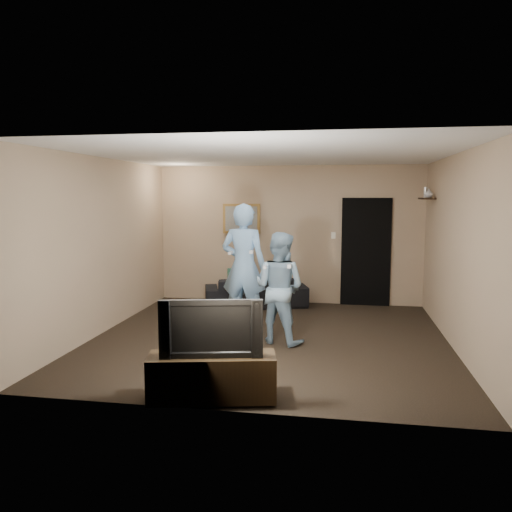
% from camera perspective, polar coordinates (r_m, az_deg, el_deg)
% --- Properties ---
extents(ground, '(5.00, 5.00, 0.00)m').
position_cam_1_polar(ground, '(7.28, 1.55, -9.34)').
color(ground, black).
rests_on(ground, ground).
extents(ceiling, '(5.00, 5.00, 0.04)m').
position_cam_1_polar(ceiling, '(7.01, 1.62, 11.51)').
color(ceiling, silver).
rests_on(ceiling, wall_back).
extents(wall_back, '(5.00, 0.04, 2.60)m').
position_cam_1_polar(wall_back, '(9.50, 3.70, 2.44)').
color(wall_back, tan).
rests_on(wall_back, ground).
extents(wall_front, '(5.00, 0.04, 2.60)m').
position_cam_1_polar(wall_front, '(4.59, -2.81, -2.35)').
color(wall_front, tan).
rests_on(wall_front, ground).
extents(wall_left, '(0.04, 5.00, 2.60)m').
position_cam_1_polar(wall_left, '(7.78, -16.97, 1.17)').
color(wall_left, tan).
rests_on(wall_left, ground).
extents(wall_right, '(0.04, 5.00, 2.60)m').
position_cam_1_polar(wall_right, '(7.12, 21.91, 0.47)').
color(wall_right, tan).
rests_on(wall_right, ground).
extents(sofa, '(1.99, 1.23, 0.54)m').
position_cam_1_polar(sofa, '(9.26, 0.01, -4.09)').
color(sofa, black).
rests_on(sofa, ground).
extents(throw_pillow, '(0.45, 0.28, 0.43)m').
position_cam_1_polar(throw_pillow, '(9.28, -1.92, -2.76)').
color(throw_pillow, '#194D3F').
rests_on(throw_pillow, sofa).
extents(painting_frame, '(0.72, 0.05, 0.57)m').
position_cam_1_polar(painting_frame, '(9.59, -1.67, 4.29)').
color(painting_frame, olive).
rests_on(painting_frame, wall_back).
extents(painting_canvas, '(0.62, 0.01, 0.47)m').
position_cam_1_polar(painting_canvas, '(9.57, -1.70, 4.28)').
color(painting_canvas, slate).
rests_on(painting_canvas, painting_frame).
extents(doorway, '(0.90, 0.06, 2.00)m').
position_cam_1_polar(doorway, '(9.46, 12.44, 0.45)').
color(doorway, black).
rests_on(doorway, ground).
extents(light_switch, '(0.08, 0.02, 0.12)m').
position_cam_1_polar(light_switch, '(9.43, 8.84, 2.34)').
color(light_switch, silver).
rests_on(light_switch, wall_back).
extents(wall_shelf, '(0.20, 0.60, 0.03)m').
position_cam_1_polar(wall_shelf, '(8.83, 18.95, 6.23)').
color(wall_shelf, black).
rests_on(wall_shelf, wall_right).
extents(shelf_vase, '(0.15, 0.15, 0.15)m').
position_cam_1_polar(shelf_vase, '(8.68, 19.14, 6.80)').
color(shelf_vase, silver).
rests_on(shelf_vase, wall_shelf).
extents(shelf_figurine, '(0.06, 0.06, 0.18)m').
position_cam_1_polar(shelf_figurine, '(8.99, 18.81, 6.91)').
color(shelf_figurine, '#BCBCC1').
rests_on(shelf_figurine, wall_shelf).
extents(tv_console, '(1.31, 0.65, 0.45)m').
position_cam_1_polar(tv_console, '(5.11, -5.05, -13.59)').
color(tv_console, black).
rests_on(tv_console, ground).
extents(television, '(1.01, 0.33, 0.58)m').
position_cam_1_polar(television, '(4.96, -5.11, -8.03)').
color(television, black).
rests_on(television, tv_console).
extents(wii_player_left, '(0.75, 0.56, 1.92)m').
position_cam_1_polar(wii_player_left, '(7.63, -1.41, -1.20)').
color(wii_player_left, '#80AFDE').
rests_on(wii_player_left, ground).
extents(wii_player_right, '(0.92, 0.82, 1.54)m').
position_cam_1_polar(wii_player_right, '(6.92, 2.68, -3.63)').
color(wii_player_right, '#7E9FB7').
rests_on(wii_player_right, ground).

